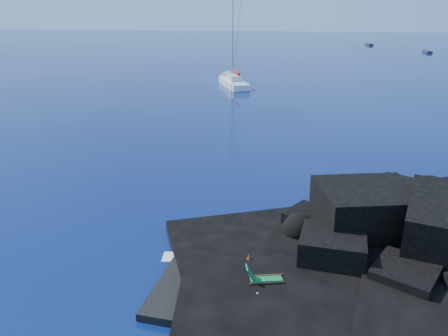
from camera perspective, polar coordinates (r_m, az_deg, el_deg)
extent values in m
plane|color=#030837|center=(20.29, -9.38, -15.50)|extent=(400.00, 400.00, 0.00)
cube|color=black|center=(19.98, 4.00, -15.88)|extent=(9.08, 6.86, 0.70)
cube|color=silver|center=(19.03, 2.83, -16.57)|extent=(1.73, 0.93, 0.04)
cone|color=#DE3D0B|center=(20.99, 3.24, -11.81)|extent=(0.37, 0.37, 0.54)
cube|color=#2B2A30|center=(146.77, 18.41, 14.96)|extent=(1.95, 4.36, 0.56)
cube|color=#25262A|center=(129.14, 25.01, 13.48)|extent=(1.41, 4.23, 0.56)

